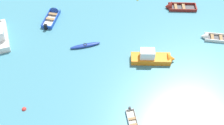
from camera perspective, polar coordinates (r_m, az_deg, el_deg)
rowboat_white_far_back at (r=38.84m, az=18.51°, el=4.67°), size 4.28×1.65×1.18m
motor_launch_orange_far_left at (r=34.25m, az=8.10°, el=0.93°), size 5.15×1.63×1.97m
rowboat_blue_midfield_left at (r=40.91m, az=-11.30°, el=9.16°), size 2.05×4.41×1.32m
kayak_deep_blue_near_camera at (r=35.97m, az=-5.24°, el=3.31°), size 3.76×1.71×0.36m
rowboat_maroon_cluster_outer at (r=42.29m, az=11.87°, el=10.48°), size 4.32×1.58×1.40m
mooring_buoy_between_boats_right at (r=43.21m, az=4.95°, el=12.00°), size 0.32×0.32×0.32m
mooring_buoy_far_field at (r=31.59m, az=-16.67°, el=-8.69°), size 0.47×0.47×0.47m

